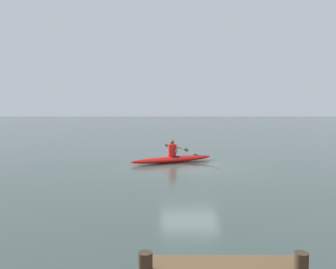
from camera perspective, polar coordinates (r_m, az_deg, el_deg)
ground_plane at (r=15.32m, az=3.56°, el=-5.39°), size 160.00×160.00×0.00m
kayak at (r=16.52m, az=0.73°, el=-4.09°), size 4.07×2.41×0.31m
kayaker at (r=16.45m, az=0.74°, el=-2.44°), size 1.12×2.20×0.77m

